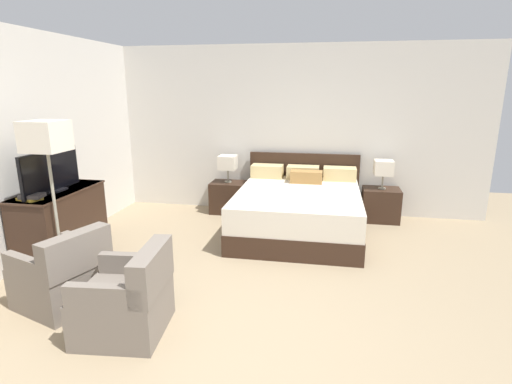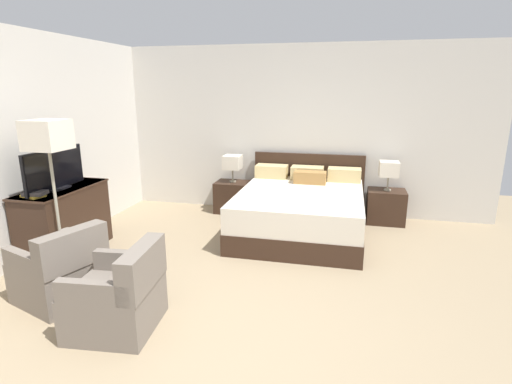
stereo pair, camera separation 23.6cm
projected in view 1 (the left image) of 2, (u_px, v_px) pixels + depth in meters
name	position (u px, v px, depth m)	size (l,w,h in m)	color
ground_plane	(220.00, 348.00, 3.19)	(11.41, 11.41, 0.00)	#998466
wall_back	(281.00, 131.00, 6.50)	(6.49, 0.06, 2.68)	beige
wall_left	(39.00, 145.00, 4.84)	(0.06, 5.60, 2.68)	beige
bed	(298.00, 210.00, 5.69)	(1.77, 2.05, 0.99)	#332116
nightstand_left	(228.00, 197.00, 6.62)	(0.56, 0.43, 0.51)	#332116
nightstand_right	(381.00, 205.00, 6.20)	(0.56, 0.43, 0.51)	#332116
table_lamp_left	(228.00, 163.00, 6.48)	(0.28, 0.28, 0.44)	gray
table_lamp_right	(384.00, 168.00, 6.05)	(0.28, 0.28, 0.44)	gray
dresser	(61.00, 223.00, 4.82)	(0.53, 1.19, 0.84)	#332116
tv	(51.00, 172.00, 4.60)	(0.18, 0.95, 0.49)	black
book_red_cover	(30.00, 199.00, 4.31)	(0.24, 0.16, 0.03)	gold
book_blue_cover	(32.00, 196.00, 4.29)	(0.22, 0.17, 0.04)	#383333
armchair_by_window	(64.00, 277.00, 3.78)	(0.87, 0.86, 0.76)	#70665B
armchair_companion	(128.00, 301.00, 3.35)	(0.75, 0.74, 0.76)	#70665B
floor_lamp	(47.00, 145.00, 4.03)	(0.37, 0.37, 1.70)	gray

